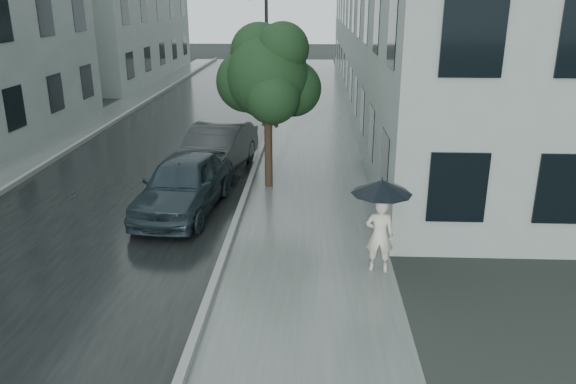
{
  "coord_description": "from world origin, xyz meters",
  "views": [
    {
      "loc": [
        0.3,
        -9.63,
        5.32
      ],
      "look_at": [
        -0.23,
        1.9,
        1.3
      ],
      "focal_mm": 35.0,
      "sensor_mm": 36.0,
      "label": 1
    }
  ],
  "objects_px": {
    "lamp_post": "(263,59)",
    "car_near": "(183,184)",
    "car_far": "(217,149)",
    "street_tree": "(268,75)",
    "pedestrian": "(379,235)"
  },
  "relations": [
    {
      "from": "pedestrian",
      "to": "car_far",
      "type": "xyz_separation_m",
      "value": [
        -4.42,
        6.7,
        -0.03
      ]
    },
    {
      "from": "lamp_post",
      "to": "car_near",
      "type": "relative_size",
      "value": 1.27
    },
    {
      "from": "pedestrian",
      "to": "street_tree",
      "type": "height_order",
      "value": "street_tree"
    },
    {
      "from": "car_far",
      "to": "car_near",
      "type": "bearing_deg",
      "value": -86.38
    },
    {
      "from": "lamp_post",
      "to": "car_near",
      "type": "height_order",
      "value": "lamp_post"
    },
    {
      "from": "street_tree",
      "to": "car_near",
      "type": "xyz_separation_m",
      "value": [
        -2.04,
        -2.28,
        -2.49
      ]
    },
    {
      "from": "street_tree",
      "to": "pedestrian",
      "type": "bearing_deg",
      "value": -64.04
    },
    {
      "from": "pedestrian",
      "to": "lamp_post",
      "type": "xyz_separation_m",
      "value": [
        -3.26,
        10.67,
        2.36
      ]
    },
    {
      "from": "pedestrian",
      "to": "street_tree",
      "type": "bearing_deg",
      "value": -59.12
    },
    {
      "from": "car_near",
      "to": "car_far",
      "type": "xyz_separation_m",
      "value": [
        0.28,
        3.51,
        0.01
      ]
    },
    {
      "from": "car_near",
      "to": "street_tree",
      "type": "bearing_deg",
      "value": 53.59
    },
    {
      "from": "car_near",
      "to": "car_far",
      "type": "height_order",
      "value": "car_far"
    },
    {
      "from": "street_tree",
      "to": "car_far",
      "type": "bearing_deg",
      "value": 144.98
    },
    {
      "from": "car_near",
      "to": "lamp_post",
      "type": "bearing_deg",
      "value": 84.55
    },
    {
      "from": "street_tree",
      "to": "lamp_post",
      "type": "distance_m",
      "value": 5.23
    }
  ]
}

